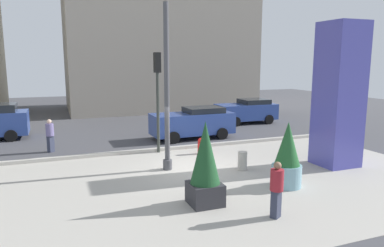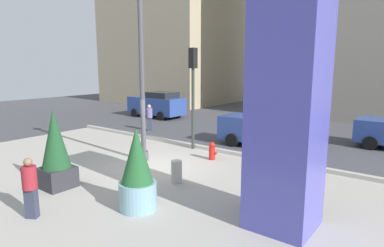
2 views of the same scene
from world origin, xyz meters
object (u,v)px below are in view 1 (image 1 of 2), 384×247
Objects in this scene: car_passing_lane at (193,122)px; pedestrian_crossing at (277,187)px; fire_hydrant at (201,146)px; concrete_bollard at (242,161)px; traffic_light_far_side at (158,86)px; art_pillar_blue at (339,95)px; potted_plant_curbside at (287,157)px; lamp_post at (167,87)px; pedestrian_on_sidewalk at (50,134)px; potted_plant_near_right at (205,165)px; car_curb_east at (247,111)px.

pedestrian_crossing is at bearing -99.06° from car_passing_lane.
concrete_bollard is (0.56, -2.93, 0.01)m from fire_hydrant.
concrete_bollard is 0.16× the size of traffic_light_far_side.
art_pillar_blue is 2.57× the size of potted_plant_curbside.
lamp_post is 4.27× the size of pedestrian_on_sidewalk.
potted_plant_near_right is at bearing -111.15° from fire_hydrant.
potted_plant_curbside is at bearing -46.24° from lamp_post.
pedestrian_crossing is (-1.28, -4.17, 0.50)m from concrete_bollard.
lamp_post is 6.00m from pedestrian_crossing.
concrete_bollard is (2.71, 2.63, -0.85)m from potted_plant_near_right.
potted_plant_near_right is at bearing 132.90° from pedestrian_crossing.
traffic_light_far_side is 2.95× the size of pedestrian_on_sidewalk.
lamp_post is 6.47m from car_passing_lane.
concrete_bollard is at bearing 72.93° from pedestrian_crossing.
fire_hydrant is (2.15, 5.56, -0.85)m from potted_plant_near_right.
art_pillar_blue is 3.68× the size of pedestrian_on_sidewalk.
fire_hydrant is at bearing 39.88° from lamp_post.
fire_hydrant is 0.48× the size of pedestrian_crossing.
potted_plant_curbside is 1.43× the size of pedestrian_on_sidewalk.
car_passing_lane is at bearing 90.61° from potted_plant_curbside.
car_passing_lane is (3.10, 5.16, -2.37)m from lamp_post.
car_passing_lane reaches higher than car_curb_east.
potted_plant_curbside is 5.26m from fire_hydrant.
potted_plant_near_right reaches higher than fire_hydrant.
art_pillar_blue is at bearing -39.06° from fire_hydrant.
pedestrian_on_sidewalk is (-7.00, 5.80, 0.49)m from concrete_bollard.
art_pillar_blue is 7.67× the size of fire_hydrant.
potted_plant_near_right is 14.86m from car_curb_east.
lamp_post is 8.91× the size of fire_hydrant.
potted_plant_near_right is 3.87m from concrete_bollard.
concrete_bollard is at bearing -120.42° from car_curb_east.
concrete_bollard is at bearing -93.54° from car_passing_lane.
lamp_post is at bearing -140.12° from fire_hydrant.
traffic_light_far_side is 1.12× the size of car_curb_east.
car_passing_lane reaches higher than pedestrian_on_sidewalk.
car_curb_east is (7.95, 5.73, -2.25)m from traffic_light_far_side.
potted_plant_near_right is at bearing -90.12° from lamp_post.
potted_plant_near_right is 2.13m from pedestrian_crossing.
fire_hydrant is at bearing 84.23° from pedestrian_crossing.
pedestrian_on_sidewalk is (-4.30, 4.66, -2.39)m from lamp_post.
lamp_post is at bearing 89.88° from potted_plant_near_right.
potted_plant_near_right is (-6.63, -1.93, -1.65)m from art_pillar_blue.
potted_plant_curbside reaches higher than fire_hydrant.
car_passing_lane is at bearing 59.04° from lamp_post.
traffic_light_far_side is (0.42, 6.54, 1.88)m from potted_plant_near_right.
art_pillar_blue is 6.29m from fire_hydrant.
potted_plant_near_right is 3.36× the size of fire_hydrant.
lamp_post is 4.02m from fire_hydrant.
potted_plant_curbside is 2.66m from pedestrian_crossing.
lamp_post is 1.45× the size of traffic_light_far_side.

